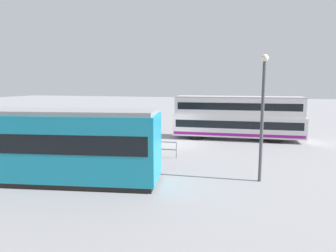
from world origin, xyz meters
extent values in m
plane|color=gray|center=(0.00, 0.00, 0.00)|extent=(160.00, 160.00, 0.00)
cube|color=white|center=(-4.57, -3.33, 1.23)|extent=(11.10, 3.09, 1.76)
cube|color=white|center=(-4.57, -3.33, 2.88)|extent=(10.77, 2.97, 1.55)
cube|color=black|center=(-4.57, -3.33, 1.44)|extent=(10.56, 3.09, 0.64)
cube|color=black|center=(-4.57, -3.33, 2.96)|extent=(10.22, 2.97, 0.60)
cube|color=#8C198C|center=(-4.57, -3.33, 0.60)|extent=(10.89, 3.11, 0.24)
cube|color=#B2B2B7|center=(-4.57, -3.33, 3.71)|extent=(10.77, 2.97, 0.10)
cylinder|color=black|center=(-1.17, -3.16, 0.50)|extent=(1.13, 2.51, 1.00)
cylinder|color=black|center=(-7.59, -3.49, 0.50)|extent=(1.13, 2.51, 1.00)
cube|color=teal|center=(4.41, 11.05, 1.83)|extent=(12.48, 4.69, 3.16)
cube|color=black|center=(4.41, 11.05, 2.15)|extent=(12.00, 4.63, 0.90)
cube|color=gray|center=(4.41, 11.05, 3.51)|extent=(12.20, 4.44, 0.20)
cube|color=black|center=(4.41, 11.05, 0.12)|extent=(12.22, 4.52, 0.25)
cylinder|color=black|center=(2.89, 3.55, 0.44)|extent=(0.14, 0.14, 0.87)
cylinder|color=black|center=(2.67, 3.54, 0.44)|extent=(0.14, 0.14, 0.87)
cylinder|color=#335938|center=(2.78, 3.55, 1.21)|extent=(0.33, 0.33, 0.67)
sphere|color=beige|center=(2.78, 3.55, 1.66)|extent=(0.24, 0.24, 0.24)
cylinder|color=#4C3F2D|center=(0.99, 8.50, 0.41)|extent=(0.14, 0.14, 0.82)
cylinder|color=#4C3F2D|center=(1.01, 8.28, 0.41)|extent=(0.14, 0.14, 0.82)
cylinder|color=#335938|center=(1.00, 8.39, 1.14)|extent=(0.35, 0.35, 0.63)
sphere|color=#8C6647|center=(1.00, 8.39, 1.56)|extent=(0.22, 0.22, 0.22)
cube|color=gray|center=(2.73, 4.90, 1.05)|extent=(7.78, 0.57, 0.06)
cube|color=gray|center=(2.73, 4.90, 0.55)|extent=(7.78, 0.57, 0.06)
cylinder|color=gray|center=(-1.16, 4.64, 0.53)|extent=(0.07, 0.07, 1.05)
cylinder|color=gray|center=(2.73, 4.90, 0.53)|extent=(0.07, 0.07, 1.05)
cylinder|color=gray|center=(6.62, 5.16, 0.53)|extent=(0.07, 0.07, 1.05)
cylinder|color=slate|center=(6.10, 4.30, 1.20)|extent=(0.10, 0.10, 2.41)
cube|color=white|center=(6.11, 4.34, 2.05)|extent=(1.02, 0.33, 0.51)
cylinder|color=#4C4C51|center=(-6.35, 8.06, 2.96)|extent=(0.16, 0.16, 5.93)
sphere|color=#F2EFCC|center=(-6.35, 8.06, 6.08)|extent=(0.36, 0.36, 0.36)
camera|label=1|loc=(-5.96, 23.47, 4.89)|focal=32.39mm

